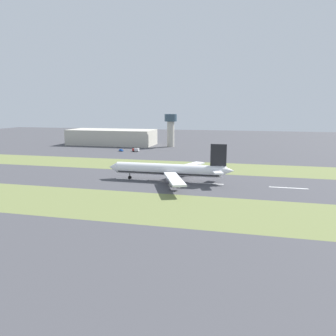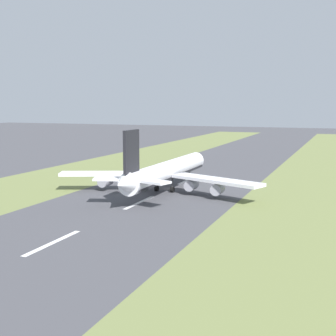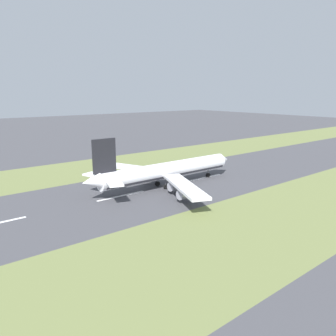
# 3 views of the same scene
# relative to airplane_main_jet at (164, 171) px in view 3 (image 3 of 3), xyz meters

# --- Properties ---
(ground_plane) EXTENTS (800.00, 800.00, 0.00)m
(ground_plane) POSITION_rel_airplane_main_jet_xyz_m (-0.60, 3.82, -6.02)
(ground_plane) COLOR #424247
(grass_median_west) EXTENTS (40.00, 600.00, 0.01)m
(grass_median_west) POSITION_rel_airplane_main_jet_xyz_m (-45.60, 3.82, -6.02)
(grass_median_west) COLOR olive
(grass_median_west) RESTS_ON ground
(grass_median_east) EXTENTS (40.00, 600.00, 0.01)m
(grass_median_east) POSITION_rel_airplane_main_jet_xyz_m (44.40, 3.82, -6.02)
(grass_median_east) COLOR olive
(grass_median_east) RESTS_ON ground
(centreline_dash_mid) EXTENTS (1.20, 18.00, 0.01)m
(centreline_dash_mid) POSITION_rel_airplane_main_jet_xyz_m (-0.60, -18.09, -6.01)
(centreline_dash_mid) COLOR silver
(centreline_dash_mid) RESTS_ON ground
(centreline_dash_far) EXTENTS (1.20, 18.00, 0.01)m
(centreline_dash_far) POSITION_rel_airplane_main_jet_xyz_m (-0.60, 21.91, -6.01)
(centreline_dash_far) COLOR silver
(centreline_dash_far) RESTS_ON ground
(airplane_main_jet) EXTENTS (64.14, 67.02, 20.20)m
(airplane_main_jet) POSITION_rel_airplane_main_jet_xyz_m (0.00, 0.00, 0.00)
(airplane_main_jet) COLOR white
(airplane_main_jet) RESTS_ON ground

